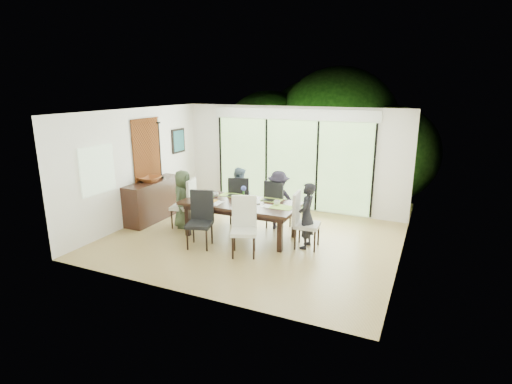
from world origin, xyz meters
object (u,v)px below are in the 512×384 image
at_px(vase, 244,199).
at_px(chair_near_left, 199,220).
at_px(chair_near_right, 244,227).
at_px(person_far_right, 278,200).
at_px(cup_a, 216,194).
at_px(cup_b, 245,202).
at_px(table_top, 241,203).
at_px(laptop, 204,198).
at_px(person_right_end, 307,216).
at_px(person_far_left, 239,195).
at_px(chair_far_left, 240,199).
at_px(chair_left_end, 183,203).
at_px(chair_right_end, 307,221).
at_px(sideboard, 154,200).
at_px(chair_far_right, 279,204).
at_px(cup_c, 277,203).
at_px(person_left_end, 183,199).
at_px(bowl, 150,179).

bearing_deg(vase, chair_near_left, -120.87).
distance_m(chair_near_right, person_far_right, 1.70).
xyz_separation_m(cup_a, cup_b, (0.85, -0.25, -0.00)).
relative_size(table_top, laptop, 7.27).
height_order(chair_near_right, cup_b, chair_near_right).
xyz_separation_m(person_right_end, person_far_left, (-1.93, 0.83, 0.00)).
bearing_deg(chair_far_left, chair_left_end, 18.97).
xyz_separation_m(chair_right_end, person_far_right, (-0.95, 0.83, 0.10)).
bearing_deg(sideboard, chair_far_right, 12.60).
bearing_deg(chair_near_right, table_top, 97.26).
distance_m(chair_right_end, vase, 1.48).
bearing_deg(cup_c, chair_right_end, -8.13).
height_order(person_far_right, cup_a, person_far_right).
bearing_deg(person_right_end, cup_b, -86.64).
xyz_separation_m(chair_far_right, chair_near_right, (-0.05, -1.72, 0.00)).
bearing_deg(chair_right_end, vase, 82.78).
bearing_deg(person_right_end, person_far_right, -132.69).
xyz_separation_m(chair_left_end, chair_far_right, (2.05, 0.85, 0.00)).
distance_m(chair_right_end, laptop, 2.36).
bearing_deg(person_far_left, laptop, 78.66).
height_order(chair_near_left, person_right_end, person_right_end).
relative_size(person_left_end, laptop, 3.91).
bearing_deg(cup_a, chair_near_left, -78.91).
xyz_separation_m(chair_right_end, cup_a, (-2.20, 0.15, 0.26)).
relative_size(cup_c, sideboard, 0.08).
distance_m(chair_left_end, vase, 1.57).
height_order(chair_left_end, cup_a, chair_left_end).
relative_size(person_far_left, laptop, 3.91).
distance_m(chair_near_right, cup_b, 0.88).
distance_m(person_right_end, person_far_left, 2.10).
bearing_deg(vase, cup_b, -56.31).
relative_size(person_far_left, cup_c, 10.40).
height_order(cup_b, cup_c, cup_c).
distance_m(chair_far_left, sideboard, 2.13).
bearing_deg(person_far_left, cup_b, 134.76).
distance_m(chair_near_right, person_right_end, 1.31).
distance_m(chair_near_right, sideboard, 3.15).
height_order(chair_far_left, person_left_end, person_left_end).
bearing_deg(chair_near_right, cup_b, 91.81).
distance_m(chair_near_right, person_left_end, 2.16).
relative_size(table_top, chair_near_right, 2.18).
bearing_deg(chair_far_right, chair_near_right, 98.08).
xyz_separation_m(cup_b, cup_c, (0.65, 0.20, 0.00)).
bearing_deg(bowl, chair_far_right, 14.39).
bearing_deg(chair_near_left, chair_right_end, 8.22).
bearing_deg(chair_right_end, sideboard, 82.21).
relative_size(person_right_end, cup_a, 10.40).
bearing_deg(chair_near_left, laptop, 99.16).
xyz_separation_m(person_right_end, cup_a, (-2.18, 0.15, 0.16)).
height_order(table_top, chair_far_right, chair_far_right).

